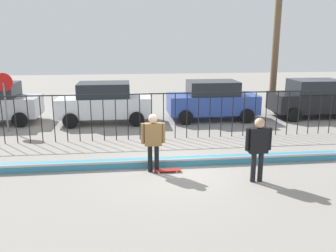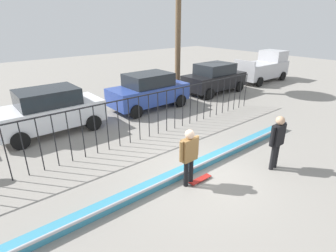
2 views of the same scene
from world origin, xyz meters
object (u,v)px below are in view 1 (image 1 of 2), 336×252
parked_car_black (314,98)px  skateboard (167,170)px  skateboarder (153,138)px  parked_car_white (104,102)px  parked_car_blue (212,100)px  stop_sign (5,94)px  camera_operator (258,144)px

parked_car_black → skateboard: bearing=-144.9°
skateboarder → parked_car_white: size_ratio=0.41×
parked_car_blue → parked_car_black: (5.24, -0.04, 0.00)m
stop_sign → parked_car_white: bearing=16.1°
skateboard → parked_car_blue: 7.49m
parked_car_white → skateboarder: bearing=-74.1°
parked_car_white → parked_car_black: (10.43, 0.02, 0.00)m
skateboarder → camera_operator: camera_operator is taller
skateboard → parked_car_white: size_ratio=0.19×
camera_operator → parked_car_blue: 7.82m
parked_car_white → parked_car_blue: same height
skateboarder → stop_sign: size_ratio=0.71×
camera_operator → parked_car_black: parked_car_black is taller
parked_car_black → stop_sign: size_ratio=1.72×
skateboard → camera_operator: (2.39, -0.99, 1.03)m
parked_car_blue → parked_car_white: bearing=177.2°
camera_operator → parked_car_blue: parked_car_blue is taller
camera_operator → parked_car_white: bearing=-0.5°
skateboard → parked_car_white: (-2.20, 6.75, 0.91)m
skateboard → parked_car_black: 10.70m
parked_car_white → parked_car_black: size_ratio=1.00×
skateboard → parked_car_black: parked_car_black is taller
skateboarder → skateboard: bearing=18.3°
parked_car_white → camera_operator: bearing=-58.5°
skateboarder → skateboard: 1.08m
camera_operator → parked_car_black: 9.71m
camera_operator → skateboard: bearing=36.4°
skateboard → camera_operator: camera_operator is taller
skateboard → parked_car_black: bearing=18.1°
skateboard → stop_sign: stop_sign is taller
camera_operator → parked_car_black: size_ratio=0.42×
skateboarder → skateboard: (0.41, -0.11, -1.00)m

